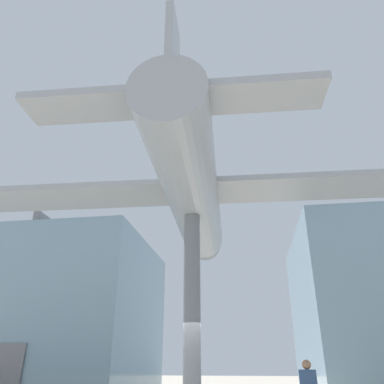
# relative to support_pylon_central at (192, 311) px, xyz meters

# --- Properties ---
(glass_pavilion_left) EXTENTS (9.83, 10.46, 8.91)m
(glass_pavilion_left) POSITION_rel_support_pylon_central_xyz_m (-9.37, 11.40, 1.34)
(glass_pavilion_left) COLOR #7593A3
(glass_pavilion_left) RESTS_ON ground_plane
(support_pylon_central) EXTENTS (0.49, 0.49, 5.65)m
(support_pylon_central) POSITION_rel_support_pylon_central_xyz_m (0.00, 0.00, 0.00)
(support_pylon_central) COLOR slate
(support_pylon_central) RESTS_ON ground_plane
(suspended_airplane) EXTENTS (20.21, 11.60, 3.36)m
(suspended_airplane) POSITION_rel_support_pylon_central_xyz_m (-0.01, 0.12, 3.69)
(suspended_airplane) COLOR #93999E
(suspended_airplane) RESTS_ON support_pylon_central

